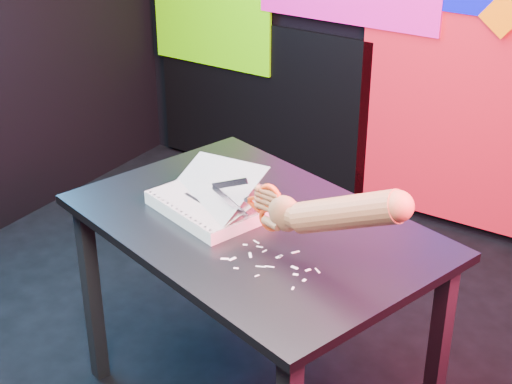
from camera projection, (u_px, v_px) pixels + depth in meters
The scene contains 7 objects.
room at pixel (208, 10), 2.38m from camera, with size 3.01×3.01×2.71m.
backdrop at pixel (407, 31), 3.62m from camera, with size 2.88×0.05×2.08m.
work_table at pixel (254, 249), 2.47m from camera, with size 1.31×1.05×0.75m.
printout_stack at pixel (210, 204), 2.49m from camera, with size 0.42×0.36×0.19m.
scissors at pixel (265, 206), 2.26m from camera, with size 0.26×0.04×0.15m.
hand_forearm at pixel (335, 212), 2.10m from camera, with size 0.49×0.13×0.24m.
paper_clippings at pixel (270, 262), 2.23m from camera, with size 0.28×0.19×0.00m.
Camera 1 is at (1.41, -1.91, 1.94)m, focal length 55.00 mm.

